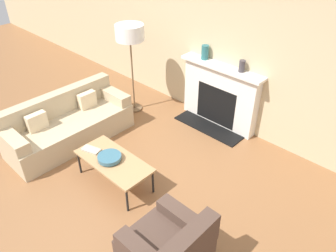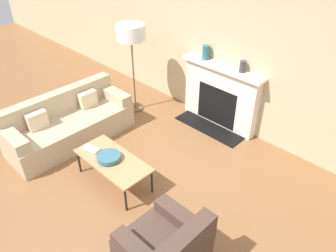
# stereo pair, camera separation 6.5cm
# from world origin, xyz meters

# --- Properties ---
(ground_plane) EXTENTS (18.00, 18.00, 0.00)m
(ground_plane) POSITION_xyz_m (0.00, 0.00, 0.00)
(ground_plane) COLOR brown
(wall_back) EXTENTS (18.00, 0.06, 2.90)m
(wall_back) POSITION_xyz_m (0.00, 2.75, 1.45)
(wall_back) COLOR #C6B289
(wall_back) RESTS_ON ground_plane
(fireplace) EXTENTS (1.61, 0.59, 1.16)m
(fireplace) POSITION_xyz_m (-0.03, 2.61, 0.56)
(fireplace) COLOR silver
(fireplace) RESTS_ON ground_plane
(couch) EXTENTS (0.84, 2.13, 0.82)m
(couch) POSITION_xyz_m (-1.56, 0.39, 0.31)
(couch) COLOR tan
(couch) RESTS_ON ground_plane
(armchair_near) EXTENTS (0.81, 0.82, 0.82)m
(armchair_near) POSITION_xyz_m (1.36, -0.22, 0.31)
(armchair_near) COLOR #4C382D
(armchair_near) RESTS_ON ground_plane
(coffee_table) EXTENTS (1.19, 0.56, 0.42)m
(coffee_table) POSITION_xyz_m (-0.15, 0.26, 0.39)
(coffee_table) COLOR tan
(coffee_table) RESTS_ON ground_plane
(bowl) EXTENTS (0.34, 0.34, 0.08)m
(bowl) POSITION_xyz_m (-0.19, 0.22, 0.47)
(bowl) COLOR #38667A
(bowl) RESTS_ON coffee_table
(book) EXTENTS (0.31, 0.22, 0.02)m
(book) POSITION_xyz_m (-0.57, 0.17, 0.43)
(book) COLOR #B2A893
(book) RESTS_ON coffee_table
(floor_lamp) EXTENTS (0.52, 0.52, 1.71)m
(floor_lamp) POSITION_xyz_m (-1.53, 1.86, 1.50)
(floor_lamp) COLOR brown
(floor_lamp) RESTS_ON ground_plane
(mantel_vase_left) EXTENTS (0.13, 0.13, 0.25)m
(mantel_vase_left) POSITION_xyz_m (-0.43, 2.62, 1.28)
(mantel_vase_left) COLOR #28666B
(mantel_vase_left) RESTS_ON fireplace
(mantel_vase_center_left) EXTENTS (0.10, 0.10, 0.20)m
(mantel_vase_center_left) POSITION_xyz_m (0.34, 2.62, 1.25)
(mantel_vase_center_left) COLOR #3D383D
(mantel_vase_center_left) RESTS_ON fireplace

